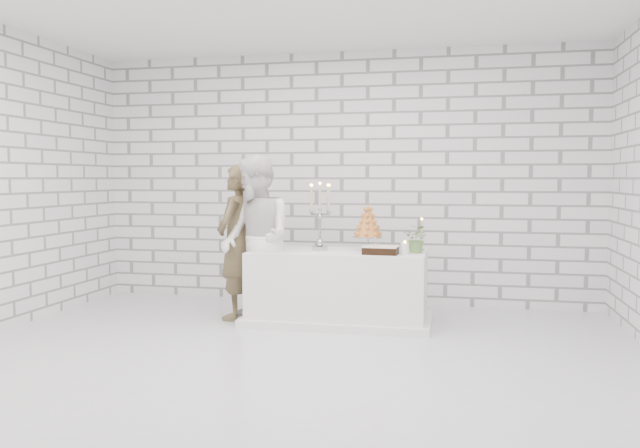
{
  "coord_description": "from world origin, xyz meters",
  "views": [
    {
      "loc": [
        1.34,
        -4.98,
        1.5
      ],
      "look_at": [
        0.04,
        1.09,
        1.05
      ],
      "focal_mm": 35.44,
      "sensor_mm": 36.0,
      "label": 1
    }
  ],
  "objects_px": {
    "croquembouche": "(368,228)",
    "cake_table": "(338,287)",
    "groom": "(237,242)",
    "bride": "(256,240)",
    "candelabra": "(320,216)"
  },
  "relations": [
    {
      "from": "croquembouche",
      "to": "cake_table",
      "type": "bearing_deg",
      "value": -164.21
    },
    {
      "from": "groom",
      "to": "bride",
      "type": "relative_size",
      "value": 0.94
    },
    {
      "from": "bride",
      "to": "candelabra",
      "type": "relative_size",
      "value": 2.45
    },
    {
      "from": "cake_table",
      "to": "candelabra",
      "type": "distance_m",
      "value": 0.76
    },
    {
      "from": "bride",
      "to": "candelabra",
      "type": "xyz_separation_m",
      "value": [
        0.62,
        0.25,
        0.23
      ]
    },
    {
      "from": "bride",
      "to": "croquembouche",
      "type": "bearing_deg",
      "value": 65.81
    },
    {
      "from": "cake_table",
      "to": "groom",
      "type": "bearing_deg",
      "value": -179.25
    },
    {
      "from": "cake_table",
      "to": "bride",
      "type": "height_order",
      "value": "bride"
    },
    {
      "from": "cake_table",
      "to": "croquembouche",
      "type": "relative_size",
      "value": 3.74
    },
    {
      "from": "croquembouche",
      "to": "groom",
      "type": "bearing_deg",
      "value": -175.93
    },
    {
      "from": "candelabra",
      "to": "croquembouche",
      "type": "relative_size",
      "value": 1.48
    },
    {
      "from": "bride",
      "to": "groom",
      "type": "bearing_deg",
      "value": -167.26
    },
    {
      "from": "candelabra",
      "to": "groom",
      "type": "bearing_deg",
      "value": -177.89
    },
    {
      "from": "groom",
      "to": "candelabra",
      "type": "xyz_separation_m",
      "value": [
        0.9,
        0.03,
        0.28
      ]
    },
    {
      "from": "groom",
      "to": "bride",
      "type": "bearing_deg",
      "value": 58.12
    }
  ]
}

